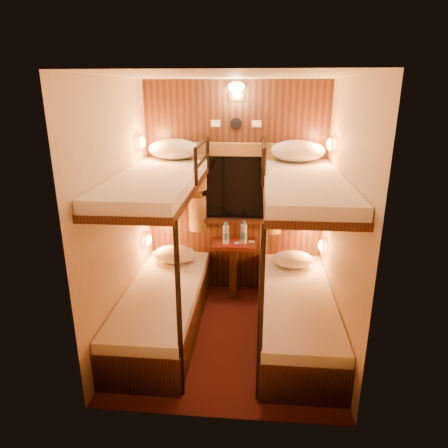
# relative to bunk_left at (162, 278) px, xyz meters

# --- Properties ---
(floor) EXTENTS (2.10, 2.10, 0.00)m
(floor) POSITION_rel_bunk_left_xyz_m (0.65, -0.07, -0.56)
(floor) COLOR #33120E
(floor) RESTS_ON ground
(ceiling) EXTENTS (2.10, 2.10, 0.00)m
(ceiling) POSITION_rel_bunk_left_xyz_m (0.65, -0.07, 1.84)
(ceiling) COLOR silver
(ceiling) RESTS_ON wall_back
(wall_back) EXTENTS (2.40, 0.00, 2.40)m
(wall_back) POSITION_rel_bunk_left_xyz_m (0.65, 0.98, 0.64)
(wall_back) COLOR #C6B293
(wall_back) RESTS_ON floor
(wall_front) EXTENTS (2.40, 0.00, 2.40)m
(wall_front) POSITION_rel_bunk_left_xyz_m (0.65, -1.12, 0.64)
(wall_front) COLOR #C6B293
(wall_front) RESTS_ON floor
(wall_left) EXTENTS (0.00, 2.40, 2.40)m
(wall_left) POSITION_rel_bunk_left_xyz_m (-0.35, -0.07, 0.64)
(wall_left) COLOR #C6B293
(wall_left) RESTS_ON floor
(wall_right) EXTENTS (0.00, 2.40, 2.40)m
(wall_right) POSITION_rel_bunk_left_xyz_m (1.65, -0.07, 0.64)
(wall_right) COLOR #C6B293
(wall_right) RESTS_ON floor
(back_panel) EXTENTS (2.00, 0.03, 2.40)m
(back_panel) POSITION_rel_bunk_left_xyz_m (0.65, 0.97, 0.64)
(back_panel) COLOR black
(back_panel) RESTS_ON floor
(bunk_left) EXTENTS (0.72, 1.90, 1.82)m
(bunk_left) POSITION_rel_bunk_left_xyz_m (0.00, 0.00, 0.00)
(bunk_left) COLOR black
(bunk_left) RESTS_ON floor
(bunk_right) EXTENTS (0.72, 1.90, 1.82)m
(bunk_right) POSITION_rel_bunk_left_xyz_m (1.30, 0.00, 0.00)
(bunk_right) COLOR black
(bunk_right) RESTS_ON floor
(window) EXTENTS (1.00, 0.12, 0.79)m
(window) POSITION_rel_bunk_left_xyz_m (0.65, 0.94, 0.62)
(window) COLOR black
(window) RESTS_ON back_panel
(curtains) EXTENTS (1.10, 0.22, 1.00)m
(curtains) POSITION_rel_bunk_left_xyz_m (0.65, 0.90, 0.71)
(curtains) COLOR brown
(curtains) RESTS_ON back_panel
(back_fixtures) EXTENTS (0.54, 0.09, 0.48)m
(back_fixtures) POSITION_rel_bunk_left_xyz_m (0.65, 0.93, 1.69)
(back_fixtures) COLOR black
(back_fixtures) RESTS_ON back_panel
(reading_lamps) EXTENTS (2.00, 0.20, 1.25)m
(reading_lamps) POSITION_rel_bunk_left_xyz_m (0.65, 0.63, 0.68)
(reading_lamps) COLOR orange
(reading_lamps) RESTS_ON wall_left
(table) EXTENTS (0.50, 0.34, 0.66)m
(table) POSITION_rel_bunk_left_xyz_m (0.65, 0.78, -0.14)
(table) COLOR #531412
(table) RESTS_ON floor
(bottle_left) EXTENTS (0.07, 0.07, 0.25)m
(bottle_left) POSITION_rel_bunk_left_xyz_m (0.56, 0.73, 0.20)
(bottle_left) COLOR #99BFE5
(bottle_left) RESTS_ON table
(bottle_right) EXTENTS (0.08, 0.08, 0.27)m
(bottle_right) POSITION_rel_bunk_left_xyz_m (0.76, 0.75, 0.21)
(bottle_right) COLOR #99BFE5
(bottle_right) RESTS_ON table
(sachet_a) EXTENTS (0.11, 0.09, 0.01)m
(sachet_a) POSITION_rel_bunk_left_xyz_m (0.70, 0.75, 0.09)
(sachet_a) COLOR silver
(sachet_a) RESTS_ON table
(sachet_b) EXTENTS (0.07, 0.06, 0.01)m
(sachet_b) POSITION_rel_bunk_left_xyz_m (0.85, 0.82, 0.09)
(sachet_b) COLOR silver
(sachet_b) RESTS_ON table
(pillow_lower_left) EXTENTS (0.47, 0.34, 0.18)m
(pillow_lower_left) POSITION_rel_bunk_left_xyz_m (-0.00, 0.62, -0.01)
(pillow_lower_left) COLOR silver
(pillow_lower_left) RESTS_ON bunk_left
(pillow_lower_right) EXTENTS (0.44, 0.31, 0.17)m
(pillow_lower_right) POSITION_rel_bunk_left_xyz_m (1.30, 0.61, -0.02)
(pillow_lower_right) COLOR silver
(pillow_lower_right) RESTS_ON bunk_right
(pillow_upper_left) EXTENTS (0.55, 0.39, 0.21)m
(pillow_upper_left) POSITION_rel_bunk_left_xyz_m (-0.00, 0.77, 1.14)
(pillow_upper_left) COLOR silver
(pillow_upper_left) RESTS_ON bunk_left
(pillow_upper_right) EXTENTS (0.56, 0.40, 0.22)m
(pillow_upper_right) POSITION_rel_bunk_left_xyz_m (1.30, 0.74, 1.14)
(pillow_upper_right) COLOR silver
(pillow_upper_right) RESTS_ON bunk_right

